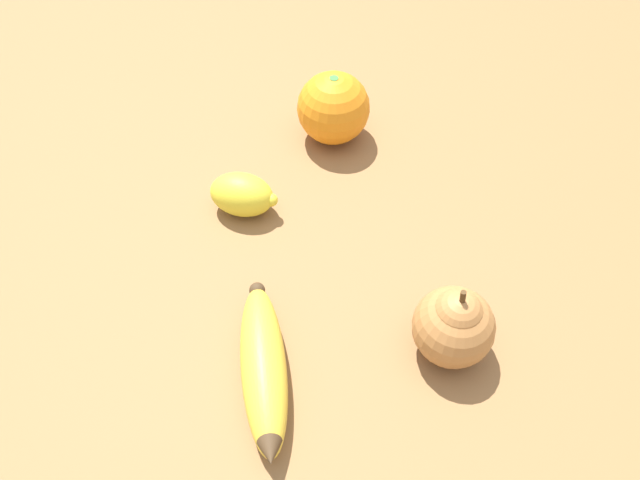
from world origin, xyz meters
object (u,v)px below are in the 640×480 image
Objects in this scene: banana at (264,368)px; orange at (333,108)px; pear at (454,325)px; lemon at (242,195)px.

orange is at bearing 161.07° from banana.
pear reaches higher than lemon.
banana is 1.77× the size of orange.
lemon is at bearing -89.53° from pear.
lemon is at bearing 1.16° from orange.
pear is (0.16, 0.27, -0.00)m from orange.
pear reaches higher than orange.
banana is 0.21m from lemon.
lemon is (-0.13, -0.16, 0.00)m from banana.
banana is 1.65× the size of pear.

